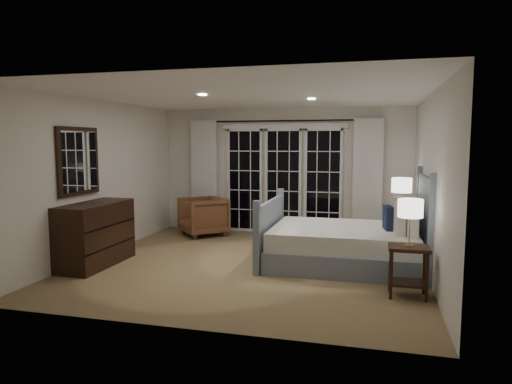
% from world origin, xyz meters
% --- Properties ---
extents(floor, '(5.00, 5.00, 0.00)m').
position_xyz_m(floor, '(0.00, 0.00, 0.00)').
color(floor, '#90794D').
rests_on(floor, ground).
extents(ceiling, '(5.00, 5.00, 0.00)m').
position_xyz_m(ceiling, '(0.00, 0.00, 2.50)').
color(ceiling, white).
rests_on(ceiling, wall_back).
extents(wall_left, '(0.02, 5.00, 2.50)m').
position_xyz_m(wall_left, '(-2.50, 0.00, 1.25)').
color(wall_left, silver).
rests_on(wall_left, floor).
extents(wall_right, '(0.02, 5.00, 2.50)m').
position_xyz_m(wall_right, '(2.50, 0.00, 1.25)').
color(wall_right, silver).
rests_on(wall_right, floor).
extents(wall_back, '(5.00, 0.02, 2.50)m').
position_xyz_m(wall_back, '(0.00, 2.50, 1.25)').
color(wall_back, silver).
rests_on(wall_back, floor).
extents(wall_front, '(5.00, 0.02, 2.50)m').
position_xyz_m(wall_front, '(0.00, -2.50, 1.25)').
color(wall_front, silver).
rests_on(wall_front, floor).
extents(french_doors, '(2.50, 0.04, 2.20)m').
position_xyz_m(french_doors, '(0.00, 2.46, 1.09)').
color(french_doors, black).
rests_on(french_doors, wall_back).
extents(curtain_rod, '(3.50, 0.03, 0.03)m').
position_xyz_m(curtain_rod, '(0.00, 2.40, 2.25)').
color(curtain_rod, black).
rests_on(curtain_rod, wall_back).
extents(curtain_left, '(0.55, 0.10, 2.25)m').
position_xyz_m(curtain_left, '(-1.65, 2.38, 1.15)').
color(curtain_left, silver).
rests_on(curtain_left, curtain_rod).
extents(curtain_right, '(0.55, 0.10, 2.25)m').
position_xyz_m(curtain_right, '(1.65, 2.38, 1.15)').
color(curtain_right, silver).
rests_on(curtain_right, curtain_rod).
extents(downlight_a, '(0.12, 0.12, 0.01)m').
position_xyz_m(downlight_a, '(0.80, 0.60, 2.49)').
color(downlight_a, white).
rests_on(downlight_a, ceiling).
extents(downlight_b, '(0.12, 0.12, 0.01)m').
position_xyz_m(downlight_b, '(-0.60, -0.40, 2.49)').
color(downlight_b, white).
rests_on(downlight_b, ceiling).
extents(bed, '(2.31, 1.66, 1.35)m').
position_xyz_m(bed, '(1.41, 0.27, 0.34)').
color(bed, gray).
rests_on(bed, floor).
extents(nightstand_left, '(0.47, 0.37, 0.61)m').
position_xyz_m(nightstand_left, '(2.18, -0.96, 0.40)').
color(nightstand_left, black).
rests_on(nightstand_left, floor).
extents(nightstand_right, '(0.46, 0.37, 0.60)m').
position_xyz_m(nightstand_right, '(2.21, 1.41, 0.39)').
color(nightstand_right, black).
rests_on(nightstand_right, floor).
extents(lamp_left, '(0.29, 0.29, 0.56)m').
position_xyz_m(lamp_left, '(2.18, -0.96, 1.05)').
color(lamp_left, '#B28947').
rests_on(lamp_left, nightstand_left).
extents(lamp_right, '(0.33, 0.33, 0.64)m').
position_xyz_m(lamp_right, '(2.21, 1.41, 1.11)').
color(lamp_right, '#B28947').
rests_on(lamp_right, nightstand_right).
extents(armchair, '(1.15, 1.15, 0.75)m').
position_xyz_m(armchair, '(-1.48, 1.83, 0.38)').
color(armchair, brown).
rests_on(armchair, floor).
extents(dresser, '(0.56, 1.32, 0.94)m').
position_xyz_m(dresser, '(-2.23, -0.64, 0.47)').
color(dresser, black).
rests_on(dresser, floor).
extents(mirror, '(0.05, 0.85, 1.00)m').
position_xyz_m(mirror, '(-2.47, -0.64, 1.55)').
color(mirror, black).
rests_on(mirror, wall_left).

